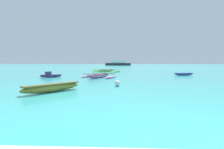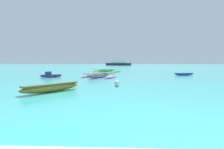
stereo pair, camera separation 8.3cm
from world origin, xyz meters
name	(u,v)px [view 1 (the left image)]	position (x,y,z in m)	size (l,w,h in m)	color
moored_boat_0	(184,74)	(5.09, 19.95, 0.18)	(2.44, 1.08, 0.31)	blue
moored_boat_1	(106,71)	(-5.12, 27.23, 0.16)	(5.16, 4.60, 0.35)	#85D54C
moored_boat_2	(52,87)	(-6.72, 7.52, 0.26)	(2.67, 3.08, 0.47)	olive
moored_boat_3	(50,75)	(-10.44, 16.53, 0.22)	(2.35, 1.67, 0.64)	#614094
moored_boat_4	(99,76)	(-5.09, 16.21, 0.20)	(3.89, 3.74, 0.44)	pink
mooring_buoy_0	(117,83)	(-3.07, 9.97, 0.20)	(0.41, 0.41, 0.41)	white
distant_ferry	(118,63)	(-3.56, 75.18, 0.99)	(11.07, 2.44, 2.44)	#2D333D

